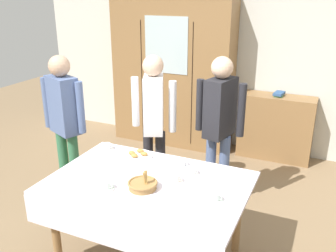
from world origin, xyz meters
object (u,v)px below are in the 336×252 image
at_px(bookshelf_low, 275,127).
at_px(pastry_plate, 138,155).
at_px(tea_cup_far_right, 191,171).
at_px(tea_cup_back_edge, 107,147).
at_px(wall_cabinet, 173,73).
at_px(tea_cup_near_right, 175,179).
at_px(tea_cup_mid_right, 106,186).
at_px(tea_cup_front_edge, 182,163).
at_px(person_by_cabinet, 220,119).
at_px(book_stack, 279,94).
at_px(person_behind_table_right, 64,116).
at_px(tea_cup_near_left, 215,198).
at_px(spoon_back_edge, 158,168).
at_px(bread_basket, 143,185).
at_px(spoon_center, 219,214).
at_px(dining_table, 146,194).
at_px(person_near_right_end, 154,115).

xyz_separation_m(bookshelf_low, pastry_plate, (-0.95, -2.21, 0.33)).
height_order(tea_cup_far_right, tea_cup_back_edge, same).
relative_size(wall_cabinet, tea_cup_near_right, 16.70).
xyz_separation_m(wall_cabinet, tea_cup_mid_right, (0.66, -2.80, -0.29)).
xyz_separation_m(wall_cabinet, tea_cup_front_edge, (1.05, -2.18, -0.29)).
bearing_deg(wall_cabinet, person_by_cabinet, -51.06).
distance_m(book_stack, tea_cup_mid_right, 2.99).
bearing_deg(book_stack, tea_cup_front_edge, -102.47).
distance_m(tea_cup_near_right, pastry_plate, 0.61).
bearing_deg(person_behind_table_right, tea_cup_near_left, -17.83).
xyz_separation_m(tea_cup_near_right, tea_cup_near_left, (0.38, -0.14, -0.00)).
distance_m(pastry_plate, spoon_back_edge, 0.33).
distance_m(bread_basket, spoon_back_edge, 0.36).
distance_m(wall_cabinet, tea_cup_near_left, 3.02).
xyz_separation_m(tea_cup_front_edge, spoon_back_edge, (-0.17, -0.14, -0.02)).
xyz_separation_m(bookshelf_low, bread_basket, (-0.63, -2.73, 0.35)).
relative_size(tea_cup_mid_right, pastry_plate, 0.46).
relative_size(tea_cup_mid_right, tea_cup_back_edge, 1.00).
relative_size(bread_basket, person_behind_table_right, 0.15).
relative_size(tea_cup_near_right, bread_basket, 0.54).
height_order(spoon_back_edge, spoon_center, same).
xyz_separation_m(wall_cabinet, tea_cup_near_right, (1.11, -2.47, -0.29)).
distance_m(book_stack, spoon_center, 2.82).
distance_m(tea_cup_far_right, tea_cup_mid_right, 0.73).
bearing_deg(tea_cup_back_edge, bookshelf_low, 59.36).
bearing_deg(person_by_cabinet, tea_cup_back_edge, -142.40).
xyz_separation_m(bookshelf_low, spoon_center, (0.03, -2.82, 0.32)).
xyz_separation_m(tea_cup_near_right, bread_basket, (-0.19, -0.21, 0.01)).
height_order(dining_table, spoon_back_edge, spoon_back_edge).
distance_m(book_stack, spoon_back_edge, 2.46).
bearing_deg(person_by_cabinet, bread_basket, -101.20).
distance_m(tea_cup_near_right, tea_cup_mid_right, 0.56).
relative_size(dining_table, person_behind_table_right, 0.99).
xyz_separation_m(person_by_cabinet, person_near_right_end, (-0.68, -0.15, -0.01)).
relative_size(bookshelf_low, spoon_center, 8.31).
distance_m(tea_cup_far_right, tea_cup_near_right, 0.19).
relative_size(bookshelf_low, pastry_plate, 3.53).
xyz_separation_m(spoon_back_edge, spoon_center, (0.69, -0.45, 0.00)).
height_order(bookshelf_low, person_behind_table_right, person_behind_table_right).
xyz_separation_m(wall_cabinet, spoon_center, (1.57, -2.77, -0.31)).
height_order(dining_table, bookshelf_low, bookshelf_low).
height_order(wall_cabinet, book_stack, wall_cabinet).
relative_size(tea_cup_near_left, tea_cup_back_edge, 1.00).
bearing_deg(wall_cabinet, spoon_center, -60.37).
bearing_deg(tea_cup_back_edge, spoon_back_edge, -14.82).
height_order(tea_cup_near_left, person_near_right_end, person_near_right_end).
xyz_separation_m(wall_cabinet, tea_cup_back_edge, (0.24, -2.15, -0.29)).
bearing_deg(pastry_plate, spoon_back_edge, -28.44).
bearing_deg(tea_cup_far_right, bread_basket, -124.58).
distance_m(dining_table, person_near_right_end, 1.13).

